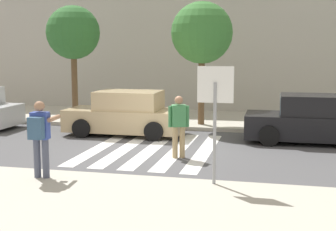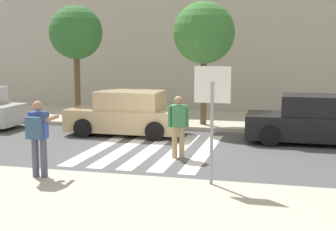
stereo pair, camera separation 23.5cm
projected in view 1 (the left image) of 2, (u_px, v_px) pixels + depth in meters
The scene contains 16 objects.
ground_plane at pixel (150, 150), 13.91m from camera, with size 120.00×120.00×0.00m, color #4C4C4F.
sidewalk_near at pixel (54, 223), 7.92m from camera, with size 60.00×6.00×0.14m, color #B2AD9E.
sidewalk_far at pixel (187, 119), 19.69m from camera, with size 60.00×4.80×0.14m, color #B2AD9E.
building_facade_far at pixel (204, 43), 23.47m from camera, with size 56.00×4.00×6.63m, color #ADA89E.
crosswalk_stripe_0 at pixel (102, 146), 14.46m from camera, with size 0.44×5.20×0.01m, color silver.
crosswalk_stripe_1 at pixel (126, 148), 14.28m from camera, with size 0.44×5.20×0.01m, color silver.
crosswalk_stripe_2 at pixel (152, 149), 14.10m from camera, with size 0.44×5.20×0.01m, color silver.
crosswalk_stripe_3 at pixel (178, 150), 13.92m from camera, with size 0.44×5.20×0.01m, color silver.
crosswalk_stripe_4 at pixel (204, 152), 13.74m from camera, with size 0.44×5.20×0.01m, color silver.
stop_sign at pixel (215, 99), 9.75m from camera, with size 0.76×0.08×2.50m.
photographer_with_backpack at pixel (40, 133), 10.31m from camera, with size 0.63×0.88×1.72m.
pedestrian_crossing at pixel (179, 123), 12.85m from camera, with size 0.55×0.36×1.72m.
parked_car_tan at pixel (126, 114), 16.36m from camera, with size 4.10×1.92×1.55m.
parked_car_black at pixel (312, 120), 14.96m from camera, with size 4.10×1.92×1.55m.
street_tree_west at pixel (73, 33), 18.54m from camera, with size 2.13×2.13×4.57m.
street_tree_center at pixel (202, 33), 17.43m from camera, with size 2.31×2.31×4.61m.
Camera 1 is at (3.60, -13.15, 3.00)m, focal length 50.00 mm.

